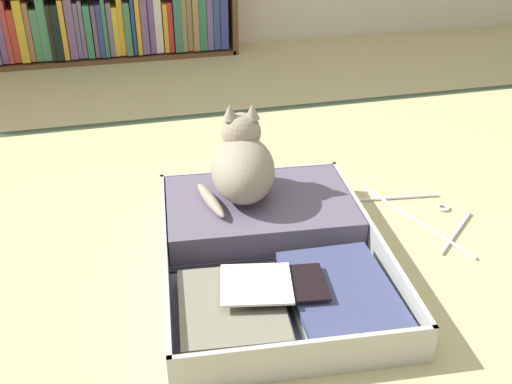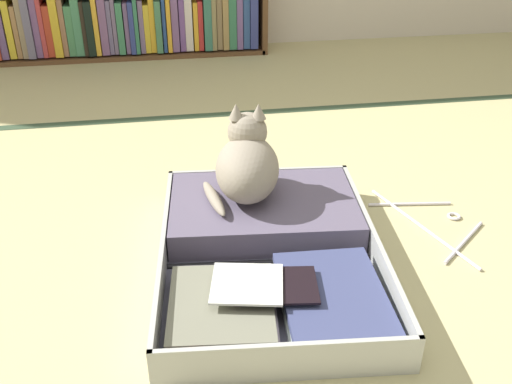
{
  "view_description": "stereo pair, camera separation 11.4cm",
  "coord_description": "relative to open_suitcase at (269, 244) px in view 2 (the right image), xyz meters",
  "views": [
    {
      "loc": [
        -0.28,
        -1.03,
        0.95
      ],
      "look_at": [
        0.05,
        0.26,
        0.2
      ],
      "focal_mm": 40.9,
      "sensor_mm": 36.0,
      "label": 1
    },
    {
      "loc": [
        -0.17,
        -1.05,
        0.95
      ],
      "look_at": [
        0.05,
        0.26,
        0.2
      ],
      "focal_mm": 40.9,
      "sensor_mm": 36.0,
      "label": 2
    }
  ],
  "objects": [
    {
      "name": "tatami_border",
      "position": [
        -0.08,
        1.06,
        -0.04
      ],
      "size": [
        4.8,
        0.05,
        0.0
      ],
      "color": "#354B34",
      "rests_on": "ground_plane"
    },
    {
      "name": "open_suitcase",
      "position": [
        0.0,
        0.0,
        0.0
      ],
      "size": [
        0.64,
        0.84,
        0.1
      ],
      "color": "#B2B3AD",
      "rests_on": "ground_plane"
    },
    {
      "name": "ground_plane",
      "position": [
        -0.08,
        -0.24,
        -0.04
      ],
      "size": [
        10.0,
        10.0,
        0.0
      ],
      "primitive_type": "plane",
      "color": "tan"
    },
    {
      "name": "clothes_hanger",
      "position": [
        0.52,
        0.08,
        -0.04
      ],
      "size": [
        0.3,
        0.46,
        0.01
      ],
      "color": "silver",
      "rests_on": "ground_plane"
    },
    {
      "name": "black_cat",
      "position": [
        -0.03,
        0.19,
        0.15
      ],
      "size": [
        0.25,
        0.29,
        0.26
      ],
      "color": "gray",
      "rests_on": "open_suitcase"
    }
  ]
}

